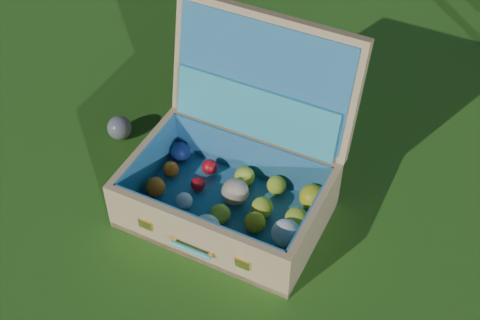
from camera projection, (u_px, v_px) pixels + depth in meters
The scene contains 3 objects.
ground at pixel (311, 214), 1.85m from camera, with size 60.00×60.00×0.00m, color #215114.
stray_ball at pixel (119, 128), 2.04m from camera, with size 0.08×0.08×0.08m, color teal.
suitcase at pixel (240, 163), 1.79m from camera, with size 0.58×0.52×0.50m.
Camera 1 is at (0.50, -1.10, 1.42)m, focal length 50.00 mm.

